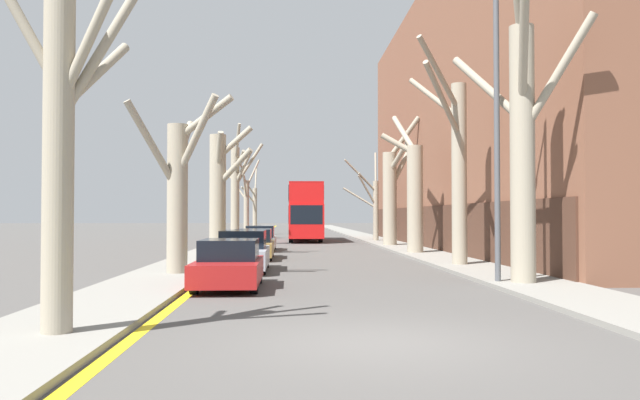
# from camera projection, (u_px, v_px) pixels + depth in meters

# --- Properties ---
(ground_plane) EXTENTS (300.00, 300.00, 0.00)m
(ground_plane) POSITION_uv_depth(u_px,v_px,m) (380.00, 343.00, 9.61)
(ground_plane) COLOR #4C4947
(sidewalk_left) EXTENTS (2.54, 120.00, 0.12)m
(sidewalk_left) POSITION_uv_depth(u_px,v_px,m) (248.00, 235.00, 59.27)
(sidewalk_left) COLOR gray
(sidewalk_left) RESTS_ON ground
(sidewalk_right) EXTENTS (2.54, 120.00, 0.12)m
(sidewalk_right) POSITION_uv_depth(u_px,v_px,m) (360.00, 235.00, 59.80)
(sidewalk_right) COLOR gray
(sidewalk_right) RESTS_ON ground
(building_facade_right) EXTENTS (10.08, 39.41, 15.77)m
(building_facade_right) POSITION_uv_depth(u_px,v_px,m) (509.00, 116.00, 36.97)
(building_facade_right) COLOR brown
(building_facade_right) RESTS_ON ground
(kerb_line_stripe) EXTENTS (0.24, 120.00, 0.01)m
(kerb_line_stripe) POSITION_uv_depth(u_px,v_px,m) (263.00, 236.00, 59.34)
(kerb_line_stripe) COLOR yellow
(kerb_line_stripe) RESTS_ON ground
(street_tree_left_0) EXTENTS (2.74, 1.72, 6.66)m
(street_tree_left_0) POSITION_uv_depth(u_px,v_px,m) (61.00, 137.00, 9.93)
(street_tree_left_0) COLOR gray
(street_tree_left_0) RESTS_ON ground
(street_tree_left_1) EXTENTS (3.36, 3.00, 5.82)m
(street_tree_left_1) POSITION_uv_depth(u_px,v_px,m) (178.00, 187.00, 20.08)
(street_tree_left_1) COLOR gray
(street_tree_left_1) RESTS_ON ground
(street_tree_left_2) EXTENTS (2.26, 1.65, 6.49)m
(street_tree_left_2) POSITION_uv_depth(u_px,v_px,m) (219.00, 190.00, 31.18)
(street_tree_left_2) COLOR gray
(street_tree_left_2) RESTS_ON ground
(street_tree_left_3) EXTENTS (2.18, 1.85, 8.00)m
(street_tree_left_3) POSITION_uv_depth(u_px,v_px,m) (236.00, 190.00, 41.56)
(street_tree_left_3) COLOR gray
(street_tree_left_3) RESTS_ON ground
(street_tree_left_4) EXTENTS (3.19, 3.68, 7.10)m
(street_tree_left_4) POSITION_uv_depth(u_px,v_px,m) (246.00, 202.00, 52.29)
(street_tree_left_4) COLOR gray
(street_tree_left_4) RESTS_ON ground
(street_tree_left_5) EXTENTS (1.57, 3.62, 7.16)m
(street_tree_left_5) POSITION_uv_depth(u_px,v_px,m) (254.00, 207.00, 63.30)
(street_tree_left_5) COLOR gray
(street_tree_left_5) RESTS_ON ground
(street_tree_right_0) EXTENTS (3.07, 4.02, 8.61)m
(street_tree_right_0) POSITION_uv_depth(u_px,v_px,m) (522.00, 140.00, 17.29)
(street_tree_right_0) COLOR gray
(street_tree_right_0) RESTS_ON ground
(street_tree_right_1) EXTENTS (2.30, 4.27, 8.40)m
(street_tree_right_1) POSITION_uv_depth(u_px,v_px,m) (456.00, 163.00, 23.67)
(street_tree_right_1) COLOR gray
(street_tree_right_1) RESTS_ON ground
(street_tree_right_2) EXTENTS (2.10, 3.38, 7.44)m
(street_tree_right_2) POSITION_uv_depth(u_px,v_px,m) (413.00, 191.00, 31.48)
(street_tree_right_2) COLOR gray
(street_tree_right_2) RESTS_ON ground
(street_tree_right_3) EXTENTS (2.30, 2.29, 8.13)m
(street_tree_right_3) POSITION_uv_depth(u_px,v_px,m) (391.00, 193.00, 39.17)
(street_tree_right_3) COLOR gray
(street_tree_right_3) RESTS_ON ground
(street_tree_right_4) EXTENTS (2.71, 2.38, 6.79)m
(street_tree_right_4) POSITION_uv_depth(u_px,v_px,m) (373.00, 203.00, 46.17)
(street_tree_right_4) COLOR gray
(street_tree_right_4) RESTS_ON ground
(double_decker_bus) EXTENTS (2.50, 10.44, 4.34)m
(double_decker_bus) POSITION_uv_depth(u_px,v_px,m) (305.00, 209.00, 48.09)
(double_decker_bus) COLOR red
(double_decker_bus) RESTS_ON ground
(parked_car_0) EXTENTS (1.71, 3.93, 1.31)m
(parked_car_0) POSITION_uv_depth(u_px,v_px,m) (229.00, 265.00, 16.87)
(parked_car_0) COLOR maroon
(parked_car_0) RESTS_ON ground
(parked_car_1) EXTENTS (1.75, 4.40, 1.43)m
(parked_car_1) POSITION_uv_depth(u_px,v_px,m) (243.00, 252.00, 22.07)
(parked_car_1) COLOR #9EA3AD
(parked_car_1) RESTS_ON ground
(parked_car_2) EXTENTS (1.80, 4.56, 1.35)m
(parked_car_2) POSITION_uv_depth(u_px,v_px,m) (253.00, 245.00, 28.25)
(parked_car_2) COLOR olive
(parked_car_2) RESTS_ON ground
(parked_car_3) EXTENTS (1.72, 4.54, 1.38)m
(parked_car_3) POSITION_uv_depth(u_px,v_px,m) (260.00, 239.00, 35.06)
(parked_car_3) COLOR silver
(parked_car_3) RESTS_ON ground
(lamp_post) EXTENTS (1.40, 0.20, 8.72)m
(lamp_post) POSITION_uv_depth(u_px,v_px,m) (494.00, 114.00, 17.63)
(lamp_post) COLOR #4C4F54
(lamp_post) RESTS_ON ground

